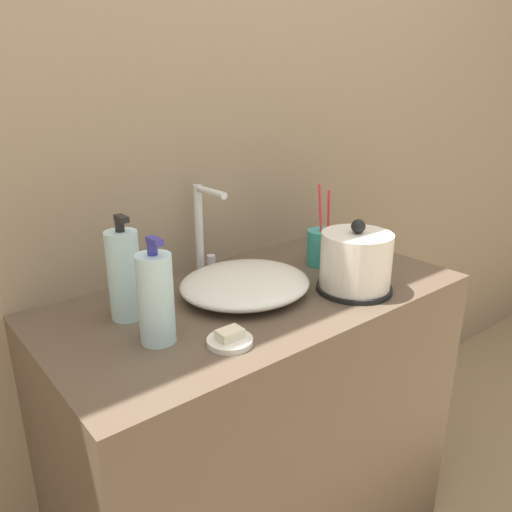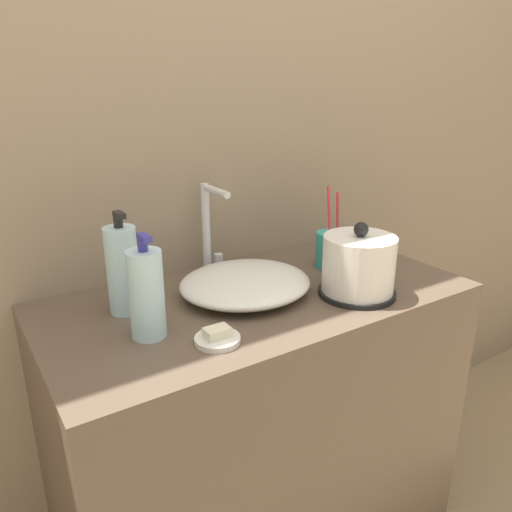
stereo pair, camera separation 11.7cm
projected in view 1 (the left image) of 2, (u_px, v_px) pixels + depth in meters
The scene contains 9 objects.
wall_back at pixel (189, 85), 1.26m from camera, with size 6.00×0.04×2.60m.
vanity_counter at pixel (258, 433), 1.35m from camera, with size 1.03×0.52×0.82m.
sink_basin at pixel (245, 283), 1.20m from camera, with size 0.32×0.30×0.06m.
faucet at pixel (203, 226), 1.30m from camera, with size 0.06×0.13×0.24m.
electric_kettle at pixel (356, 264), 1.21m from camera, with size 0.19×0.19×0.18m.
toothbrush_cup at pixel (322, 247), 1.39m from camera, with size 0.08×0.08×0.23m.
lotion_bottle at pixel (124, 275), 1.06m from camera, with size 0.07×0.07×0.23m.
shampoo_bottle at pixel (156, 298), 0.96m from camera, with size 0.07×0.07×0.22m.
soap_dish at pixel (230, 339), 0.98m from camera, with size 0.09×0.09×0.03m.
Camera 1 is at (-0.71, -0.60, 1.31)m, focal length 35.00 mm.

